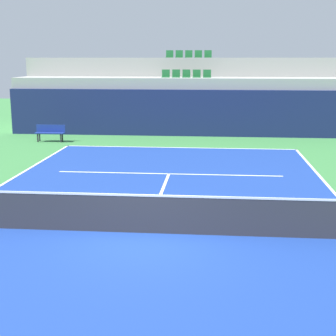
% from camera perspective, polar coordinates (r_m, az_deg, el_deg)
% --- Properties ---
extents(ground_plane, '(80.00, 80.00, 0.00)m').
position_cam_1_polar(ground_plane, '(12.33, -2.62, -7.42)').
color(ground_plane, '#387A3D').
extents(court_surface, '(11.00, 24.00, 0.01)m').
position_cam_1_polar(court_surface, '(12.33, -2.62, -7.39)').
color(court_surface, navy).
rests_on(court_surface, ground_plane).
extents(baseline_far, '(11.00, 0.10, 0.00)m').
position_cam_1_polar(baseline_far, '(23.86, 1.32, 2.33)').
color(baseline_far, white).
rests_on(baseline_far, court_surface).
extents(service_line_far, '(8.26, 0.10, 0.00)m').
position_cam_1_polar(service_line_far, '(18.44, 0.11, -0.67)').
color(service_line_far, white).
rests_on(service_line_far, court_surface).
extents(centre_service_line, '(0.10, 6.40, 0.00)m').
position_cam_1_polar(centre_service_line, '(15.35, -0.98, -3.35)').
color(centre_service_line, white).
rests_on(centre_service_line, court_surface).
extents(back_wall, '(19.39, 0.30, 2.51)m').
position_cam_1_polar(back_wall, '(27.43, 1.89, 6.26)').
color(back_wall, navy).
rests_on(back_wall, ground_plane).
extents(stands_tier_lower, '(19.39, 2.40, 3.11)m').
position_cam_1_polar(stands_tier_lower, '(28.74, 2.05, 7.14)').
color(stands_tier_lower, '#9E9E99').
rests_on(stands_tier_lower, ground_plane).
extents(stands_tier_upper, '(19.39, 2.40, 4.20)m').
position_cam_1_polar(stands_tier_upper, '(31.09, 2.32, 8.54)').
color(stands_tier_upper, '#9E9E99').
rests_on(stands_tier_upper, ground_plane).
extents(seating_row_lower, '(2.77, 0.44, 0.44)m').
position_cam_1_polar(seating_row_lower, '(28.73, 2.09, 10.49)').
color(seating_row_lower, '#1E6633').
rests_on(seating_row_lower, stands_tier_lower).
extents(seating_row_upper, '(2.77, 0.44, 0.44)m').
position_cam_1_polar(seating_row_upper, '(31.12, 2.37, 12.65)').
color(seating_row_upper, '#1E6633').
rests_on(seating_row_upper, stands_tier_upper).
extents(tennis_net, '(11.08, 0.08, 1.07)m').
position_cam_1_polar(tennis_net, '(12.17, -2.64, -5.16)').
color(tennis_net, black).
rests_on(tennis_net, court_surface).
extents(player_bench, '(1.50, 0.40, 0.85)m').
position_cam_1_polar(player_bench, '(26.33, -13.23, 4.04)').
color(player_bench, navy).
rests_on(player_bench, ground_plane).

